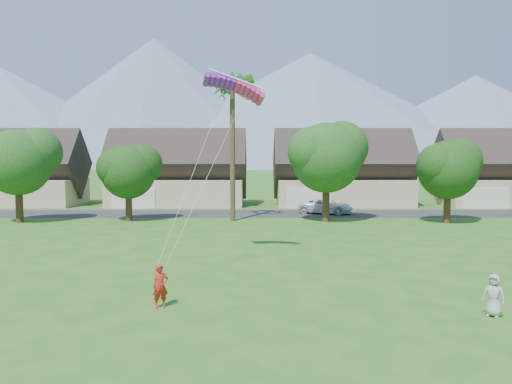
{
  "coord_description": "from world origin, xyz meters",
  "views": [
    {
      "loc": [
        -0.02,
        -14.44,
        5.51
      ],
      "look_at": [
        0.0,
        10.0,
        3.8
      ],
      "focal_mm": 35.0,
      "sensor_mm": 36.0,
      "label": 1
    }
  ],
  "objects_px": {
    "kite_flyer": "(160,286)",
    "parked_car": "(326,206)",
    "parafoil_kite": "(235,85)",
    "watcher": "(494,295)"
  },
  "relations": [
    {
      "from": "parked_car",
      "to": "parafoil_kite",
      "type": "bearing_deg",
      "value": -177.38
    },
    {
      "from": "kite_flyer",
      "to": "watcher",
      "type": "relative_size",
      "value": 1.07
    },
    {
      "from": "kite_flyer",
      "to": "watcher",
      "type": "bearing_deg",
      "value": -28.55
    },
    {
      "from": "kite_flyer",
      "to": "parafoil_kite",
      "type": "bearing_deg",
      "value": 51.01
    },
    {
      "from": "kite_flyer",
      "to": "watcher",
      "type": "height_order",
      "value": "kite_flyer"
    },
    {
      "from": "watcher",
      "to": "parafoil_kite",
      "type": "relative_size",
      "value": 0.44
    },
    {
      "from": "kite_flyer",
      "to": "parked_car",
      "type": "xyz_separation_m",
      "value": [
        10.36,
        30.49,
        -0.06
      ]
    },
    {
      "from": "kite_flyer",
      "to": "parafoil_kite",
      "type": "xyz_separation_m",
      "value": [
        2.41,
        8.76,
        8.54
      ]
    },
    {
      "from": "kite_flyer",
      "to": "parked_car",
      "type": "bearing_deg",
      "value": 47.62
    },
    {
      "from": "kite_flyer",
      "to": "parafoil_kite",
      "type": "distance_m",
      "value": 12.47
    }
  ]
}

